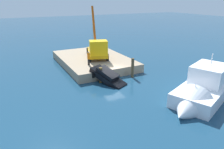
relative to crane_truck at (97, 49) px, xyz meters
The scene contains 8 objects.
ground 6.19m from the crane_truck, ahead, with size 200.00×200.00×0.00m, color navy.
dock 2.30m from the crane_truck, 164.26° to the right, with size 13.44×9.34×1.16m, color gray.
crane_truck is the anchor object (origin of this frame).
dock_worker 3.50m from the crane_truck, 43.50° to the right, with size 0.34×0.34×1.87m.
salvaged_car 7.22m from the crane_truck, 13.60° to the right, with size 4.84×3.56×2.57m.
moored_yacht 16.03m from the crane_truck, 15.51° to the left, with size 7.80×11.94×5.95m.
piling_near 6.96m from the crane_truck, 20.48° to the right, with size 0.41×0.41×1.88m, color brown.
piling_mid 6.98m from the crane_truck, 16.82° to the left, with size 0.37×0.37×2.53m, color #4F4029.
Camera 1 is at (22.47, -11.80, 9.65)m, focal length 33.91 mm.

